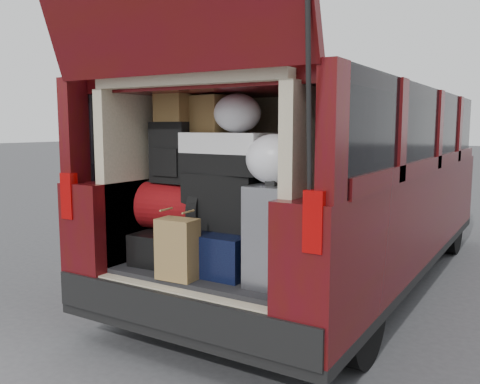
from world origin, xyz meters
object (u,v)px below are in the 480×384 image
object	(u,v)px
black_soft_case	(226,201)
kraft_bag	(178,249)
red_duffel	(178,207)
twotone_duffel	(228,153)
black_hardshell	(174,246)
backpack	(173,152)
navy_hardshell	(227,248)
silver_roller	(276,234)

from	to	relation	value
black_soft_case	kraft_bag	bearing A→B (deg)	-107.60
red_duffel	twotone_duffel	world-z (taller)	twotone_duffel
black_hardshell	backpack	xyz separation A→B (m)	(-0.02, 0.04, 0.64)
black_hardshell	twotone_duffel	bearing A→B (deg)	5.33
red_duffel	twotone_duffel	size ratio (longest dim) A/B	0.86
navy_hardshell	kraft_bag	world-z (taller)	kraft_bag
red_duffel	silver_roller	bearing A→B (deg)	-15.22
silver_roller	backpack	world-z (taller)	backpack
red_duffel	backpack	xyz separation A→B (m)	(-0.03, 0.00, 0.37)
silver_roller	twotone_duffel	distance (m)	0.64
black_hardshell	black_soft_case	distance (m)	0.52
silver_roller	twotone_duffel	bearing A→B (deg)	161.16
silver_roller	backpack	distance (m)	0.97
silver_roller	black_soft_case	distance (m)	0.49
backpack	twotone_duffel	distance (m)	0.43
kraft_bag	backpack	xyz separation A→B (m)	(-0.31, 0.35, 0.56)
navy_hardshell	red_duffel	distance (m)	0.47
black_hardshell	twotone_duffel	xyz separation A→B (m)	(0.41, 0.06, 0.64)
silver_roller	black_soft_case	xyz separation A→B (m)	(-0.44, 0.14, 0.15)
backpack	kraft_bag	bearing A→B (deg)	-48.29
backpack	black_hardshell	bearing A→B (deg)	-60.19
navy_hardshell	red_duffel	size ratio (longest dim) A/B	1.20
backpack	twotone_duffel	bearing A→B (deg)	3.89
silver_roller	black_soft_case	bearing A→B (deg)	162.43
twotone_duffel	silver_roller	bearing A→B (deg)	-15.63
silver_roller	kraft_bag	xyz separation A→B (m)	(-0.55, -0.24, -0.11)
black_hardshell	backpack	bearing A→B (deg)	115.49
black_hardshell	red_duffel	world-z (taller)	red_duffel
navy_hardshell	twotone_duffel	xyz separation A→B (m)	(-0.01, 0.02, 0.62)
navy_hardshell	black_soft_case	world-z (taller)	black_soft_case
black_soft_case	backpack	bearing A→B (deg)	-179.60
twotone_duffel	red_duffel	bearing A→B (deg)	-173.04
red_duffel	navy_hardshell	bearing A→B (deg)	-6.47
black_hardshell	kraft_bag	xyz separation A→B (m)	(0.29, -0.31, 0.08)
black_hardshell	black_soft_case	size ratio (longest dim) A/B	1.06
black_soft_case	twotone_duffel	distance (m)	0.31
navy_hardshell	twotone_duffel	size ratio (longest dim) A/B	1.03
red_duffel	black_soft_case	xyz separation A→B (m)	(0.38, 0.02, 0.07)
black_hardshell	red_duffel	size ratio (longest dim) A/B	1.06
silver_roller	black_soft_case	size ratio (longest dim) A/B	1.18
kraft_bag	twotone_duffel	distance (m)	0.69
silver_roller	red_duffel	bearing A→B (deg)	171.73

